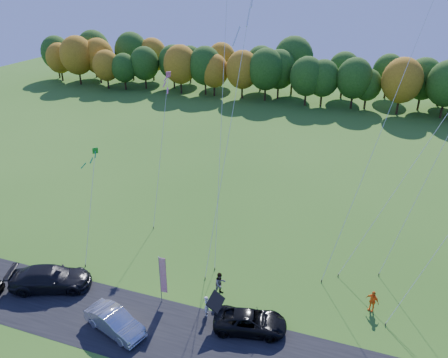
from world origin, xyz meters
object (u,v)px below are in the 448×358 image
(person_east, at_px, (372,301))
(feather_flag, at_px, (162,275))
(silver_sedan, at_px, (115,322))
(black_suv, at_px, (250,321))

(person_east, height_order, feather_flag, feather_flag)
(person_east, bearing_deg, silver_sedan, -128.45)
(silver_sedan, relative_size, feather_flag, 1.16)
(silver_sedan, bearing_deg, black_suv, -52.71)
(silver_sedan, xyz_separation_m, feather_flag, (1.83, 3.62, 1.66))
(black_suv, relative_size, person_east, 2.95)
(silver_sedan, height_order, feather_flag, feather_flag)
(silver_sedan, distance_m, person_east, 17.84)
(feather_flag, bearing_deg, person_east, 15.99)
(black_suv, height_order, feather_flag, feather_flag)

